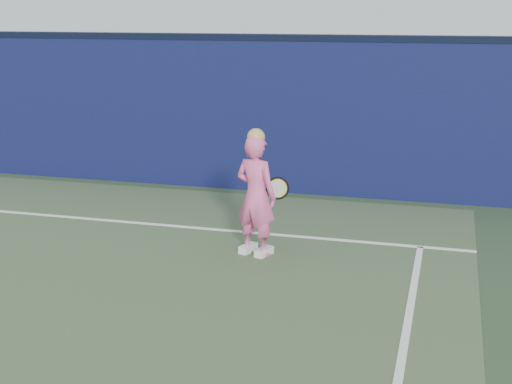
% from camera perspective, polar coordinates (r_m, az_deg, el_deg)
% --- Properties ---
extents(backstop_wall, '(24.00, 0.40, 2.50)m').
position_cam_1_polar(backstop_wall, '(12.70, -8.31, 6.37)').
color(backstop_wall, '#0D163C').
rests_on(backstop_wall, ground).
extents(wall_cap, '(24.00, 0.42, 0.10)m').
position_cam_1_polar(wall_cap, '(12.59, -8.53, 12.24)').
color(wall_cap, black).
rests_on(wall_cap, backstop_wall).
extents(player, '(0.64, 0.52, 1.60)m').
position_cam_1_polar(player, '(8.80, 0.00, -0.24)').
color(player, pink).
rests_on(player, ground).
extents(racket, '(0.56, 0.15, 0.30)m').
position_cam_1_polar(racket, '(9.18, 1.59, 0.28)').
color(racket, black).
rests_on(racket, ground).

